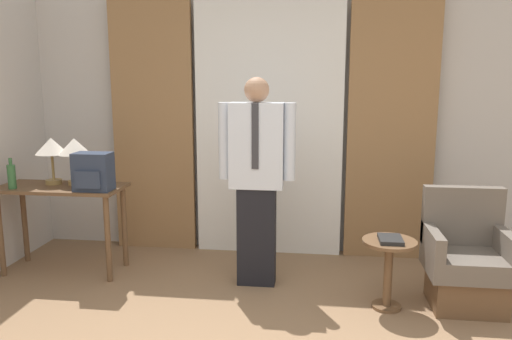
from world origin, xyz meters
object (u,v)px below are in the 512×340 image
at_px(table_lamp_left, 51,149).
at_px(book, 390,239).
at_px(table_lamp_right, 74,149).
at_px(bottle_near_edge, 12,176).
at_px(person, 257,174).
at_px(side_table, 389,262).
at_px(desk, 62,201).
at_px(backpack, 93,172).
at_px(armchair, 466,264).

distance_m(table_lamp_left, book, 3.06).
bearing_deg(table_lamp_right, bottle_near_edge, -153.55).
relative_size(person, book, 7.68).
height_order(bottle_near_edge, book, bottle_near_edge).
bearing_deg(book, side_table, 96.09).
relative_size(desk, backpack, 3.41).
distance_m(backpack, book, 2.53).
bearing_deg(table_lamp_right, person, -5.17).
height_order(desk, table_lamp_left, table_lamp_left).
xyz_separation_m(backpack, armchair, (3.08, -0.16, -0.62)).
bearing_deg(person, backpack, -177.57).
relative_size(table_lamp_right, armchair, 0.47).
xyz_separation_m(bottle_near_edge, armchair, (3.82, -0.14, -0.57)).
bearing_deg(armchair, backpack, 177.00).
relative_size(desk, book, 4.88).
distance_m(table_lamp_right, bottle_near_edge, 0.57).
height_order(table_lamp_right, bottle_near_edge, table_lamp_right).
xyz_separation_m(armchair, book, (-0.60, -0.15, 0.22)).
relative_size(bottle_near_edge, side_table, 0.50).
height_order(backpack, person, person).
height_order(desk, book, desk).
height_order(table_lamp_left, bottle_near_edge, table_lamp_left).
height_order(backpack, book, backpack).
relative_size(desk, table_lamp_right, 2.65).
xyz_separation_m(desk, table_lamp_right, (0.11, 0.09, 0.47)).
bearing_deg(backpack, book, -7.12).
bearing_deg(desk, book, -8.69).
relative_size(table_lamp_right, backpack, 1.29).
distance_m(backpack, armchair, 3.14).
bearing_deg(bottle_near_edge, table_lamp_left, 42.83).
bearing_deg(armchair, table_lamp_right, 173.63).
xyz_separation_m(desk, backpack, (0.37, -0.13, 0.30)).
bearing_deg(table_lamp_right, side_table, -10.32).
bearing_deg(table_lamp_right, backpack, -38.71).
bearing_deg(person, bottle_near_edge, -177.74).
distance_m(table_lamp_left, person, 1.91).
bearing_deg(backpack, side_table, -6.62).
distance_m(desk, person, 1.81).
xyz_separation_m(backpack, side_table, (2.47, -0.29, -0.59)).
height_order(side_table, book, book).
relative_size(desk, table_lamp_left, 2.65).
distance_m(desk, side_table, 2.89).
relative_size(bottle_near_edge, book, 1.18).
height_order(table_lamp_right, backpack, table_lamp_right).
bearing_deg(person, table_lamp_right, 174.83).
height_order(table_lamp_left, side_table, table_lamp_left).
height_order(table_lamp_left, person, person).
distance_m(backpack, person, 1.41).
xyz_separation_m(table_lamp_right, backpack, (0.26, -0.21, -0.17)).
height_order(table_lamp_left, table_lamp_right, same).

